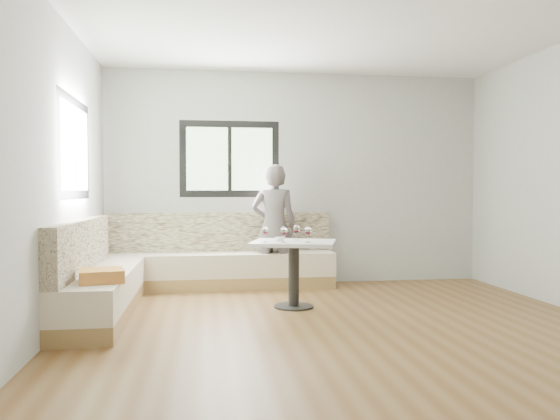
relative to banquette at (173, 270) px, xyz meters
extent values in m
cube|color=brown|center=(1.59, -1.63, -0.33)|extent=(5.00, 5.00, 0.01)
cube|color=white|center=(1.59, -1.63, 2.47)|extent=(5.00, 5.00, 0.01)
cube|color=#B7B7B2|center=(1.59, 0.87, 1.07)|extent=(5.00, 0.01, 2.80)
cube|color=#B7B7B2|center=(1.59, -4.13, 1.07)|extent=(5.00, 0.01, 2.80)
cube|color=#B7B7B2|center=(-0.91, -1.63, 1.07)|extent=(0.01, 5.00, 2.80)
cube|color=black|center=(0.69, 0.86, 1.32)|extent=(1.30, 0.02, 1.00)
cube|color=black|center=(-0.90, -0.73, 1.32)|extent=(0.02, 1.30, 1.00)
cube|color=olive|center=(0.54, 0.60, -0.25)|extent=(2.90, 0.55, 0.16)
cube|color=beige|center=(0.54, 0.60, -0.03)|extent=(2.90, 0.55, 0.29)
cube|color=beige|center=(0.54, 0.80, 0.37)|extent=(2.90, 0.14, 0.50)
cube|color=olive|center=(-0.64, -0.80, -0.25)|extent=(0.55, 2.25, 0.16)
cube|color=beige|center=(-0.64, -0.80, -0.03)|extent=(0.55, 2.25, 0.29)
cube|color=beige|center=(-0.84, -0.80, 0.37)|extent=(0.14, 2.25, 0.50)
cube|color=orange|center=(-0.53, -1.47, 0.17)|extent=(0.43, 0.43, 0.11)
cylinder|color=black|center=(1.29, -0.65, -0.32)|extent=(0.42, 0.42, 0.02)
cylinder|color=black|center=(1.29, -0.65, 0.00)|extent=(0.11, 0.11, 0.66)
cube|color=white|center=(1.29, -0.65, 0.35)|extent=(1.01, 0.88, 0.04)
imported|color=#5B5354|center=(1.23, 0.52, 0.45)|extent=(0.63, 0.47, 1.57)
cylinder|color=white|center=(1.14, -0.61, 0.39)|extent=(0.10, 0.10, 0.04)
sphere|color=black|center=(1.16, -0.60, 0.40)|extent=(0.02, 0.02, 0.02)
sphere|color=black|center=(1.13, -0.60, 0.40)|extent=(0.02, 0.02, 0.02)
sphere|color=black|center=(1.14, -0.63, 0.40)|extent=(0.02, 0.02, 0.02)
cylinder|color=white|center=(0.98, -0.72, 0.37)|extent=(0.05, 0.05, 0.01)
cylinder|color=white|center=(0.98, -0.72, 0.41)|extent=(0.01, 0.01, 0.07)
ellipsoid|color=white|center=(0.98, -0.72, 0.49)|extent=(0.07, 0.07, 0.09)
cylinder|color=#49060E|center=(0.98, -0.72, 0.47)|extent=(0.05, 0.05, 0.02)
cylinder|color=white|center=(1.16, -0.81, 0.37)|extent=(0.05, 0.05, 0.01)
cylinder|color=white|center=(1.16, -0.81, 0.41)|extent=(0.01, 0.01, 0.07)
ellipsoid|color=white|center=(1.16, -0.81, 0.49)|extent=(0.07, 0.07, 0.09)
cylinder|color=#49060E|center=(1.16, -0.81, 0.47)|extent=(0.05, 0.05, 0.02)
cylinder|color=white|center=(1.41, -0.81, 0.37)|extent=(0.05, 0.05, 0.01)
cylinder|color=white|center=(1.41, -0.81, 0.41)|extent=(0.01, 0.01, 0.07)
ellipsoid|color=white|center=(1.41, -0.81, 0.49)|extent=(0.07, 0.07, 0.09)
cylinder|color=#49060E|center=(1.41, -0.81, 0.47)|extent=(0.05, 0.05, 0.02)
cylinder|color=white|center=(1.33, -0.56, 0.37)|extent=(0.05, 0.05, 0.01)
cylinder|color=white|center=(1.33, -0.56, 0.41)|extent=(0.01, 0.01, 0.07)
ellipsoid|color=white|center=(1.33, -0.56, 0.49)|extent=(0.07, 0.07, 0.09)
cylinder|color=#49060E|center=(1.33, -0.56, 0.47)|extent=(0.05, 0.05, 0.02)
camera|label=1|loc=(0.34, -6.31, 0.90)|focal=35.00mm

